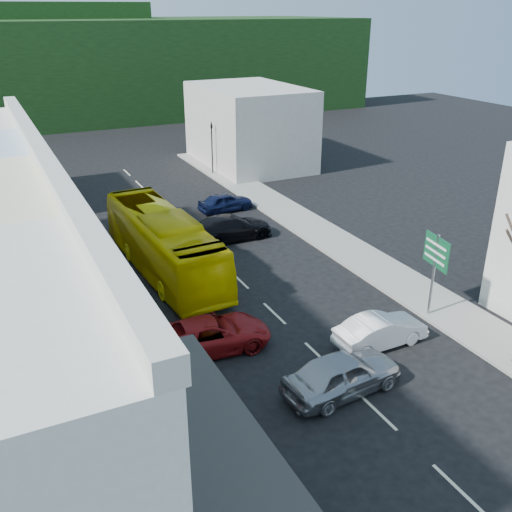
{
  "coord_description": "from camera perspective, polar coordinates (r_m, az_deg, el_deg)",
  "views": [
    {
      "loc": [
        -11.18,
        -16.96,
        13.38
      ],
      "look_at": [
        0.0,
        6.0,
        2.2
      ],
      "focal_mm": 40.0,
      "sensor_mm": 36.0,
      "label": 1
    }
  ],
  "objects": [
    {
      "name": "ground",
      "position": [
        24.33,
        6.29,
        -9.89
      ],
      "size": [
        120.0,
        120.0,
        0.0
      ],
      "primitive_type": "plane",
      "color": "black",
      "rests_on": "ground"
    },
    {
      "name": "sidewalk_left",
      "position": [
        30.29,
        -16.31,
        -3.45
      ],
      "size": [
        3.0,
        52.0,
        0.15
      ],
      "primitive_type": "cube",
      "color": "gray",
      "rests_on": "ground"
    },
    {
      "name": "sidewalk_right",
      "position": [
        35.4,
        8.11,
        1.31
      ],
      "size": [
        3.0,
        52.0,
        0.15
      ],
      "primitive_type": "cube",
      "color": "gray",
      "rests_on": "ground"
    },
    {
      "name": "distant_block_right",
      "position": [
        52.87,
        -0.69,
        12.87
      ],
      "size": [
        8.0,
        12.0,
        7.0
      ],
      "primitive_type": "cube",
      "color": "#B7B2A8",
      "rests_on": "ground"
    },
    {
      "name": "hillside",
      "position": [
        82.9,
        -20.13,
        17.69
      ],
      "size": [
        80.0,
        26.0,
        14.0
      ],
      "color": "black",
      "rests_on": "ground"
    },
    {
      "name": "bus",
      "position": [
        31.27,
        -9.23,
        1.09
      ],
      "size": [
        3.04,
        11.7,
        3.1
      ],
      "primitive_type": "imported",
      "rotation": [
        0.0,
        0.0,
        0.05
      ],
      "color": "yellow",
      "rests_on": "ground"
    },
    {
      "name": "car_silver",
      "position": [
        22.03,
        8.61,
        -11.8
      ],
      "size": [
        4.54,
        2.18,
        1.4
      ],
      "primitive_type": "imported",
      "rotation": [
        0.0,
        0.0,
        1.66
      ],
      "color": "#A6A6AA",
      "rests_on": "ground"
    },
    {
      "name": "car_white",
      "position": [
        25.12,
        12.36,
        -7.29
      ],
      "size": [
        4.43,
        1.87,
        1.4
      ],
      "primitive_type": "imported",
      "rotation": [
        0.0,
        0.0,
        1.59
      ],
      "color": "silver",
      "rests_on": "ground"
    },
    {
      "name": "car_red",
      "position": [
        24.33,
        -4.55,
        -7.85
      ],
      "size": [
        4.73,
        2.24,
        1.4
      ],
      "primitive_type": "imported",
      "rotation": [
        0.0,
        0.0,
        1.5
      ],
      "color": "maroon",
      "rests_on": "ground"
    },
    {
      "name": "car_black_near",
      "position": [
        35.61,
        -2.55,
        2.76
      ],
      "size": [
        4.55,
        1.96,
        1.4
      ],
      "primitive_type": "imported",
      "rotation": [
        0.0,
        0.0,
        1.6
      ],
      "color": "black",
      "rests_on": "ground"
    },
    {
      "name": "car_navy_mid",
      "position": [
        40.7,
        -3.06,
        5.45
      ],
      "size": [
        4.51,
        2.1,
        1.4
      ],
      "primitive_type": "imported",
      "rotation": [
        0.0,
        0.0,
        1.64
      ],
      "color": "#0C1333",
      "rests_on": "ground"
    },
    {
      "name": "pedestrian_left",
      "position": [
        24.05,
        -14.06,
        -8.13
      ],
      "size": [
        0.6,
        0.71,
        1.7
      ],
      "primitive_type": "imported",
      "rotation": [
        0.0,
        0.0,
        1.18
      ],
      "color": "black",
      "rests_on": "sidewalk_left"
    },
    {
      "name": "direction_sign",
      "position": [
        27.32,
        17.29,
        -1.98
      ],
      "size": [
        0.8,
        1.92,
        4.13
      ],
      "primitive_type": null,
      "rotation": [
        0.0,
        0.0,
        -0.16
      ],
      "color": "#0F502E",
      "rests_on": "ground"
    },
    {
      "name": "traffic_signal",
      "position": [
        49.76,
        -4.42,
        10.64
      ],
      "size": [
        0.93,
        1.14,
        4.5
      ],
      "primitive_type": null,
      "rotation": [
        0.0,
        0.0,
        3.42
      ],
      "color": "black",
      "rests_on": "ground"
    }
  ]
}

